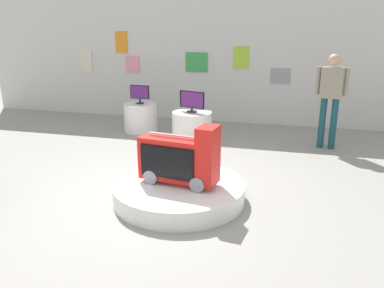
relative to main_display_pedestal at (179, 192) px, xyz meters
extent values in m
plane|color=gray|center=(-0.39, -0.01, -0.12)|extent=(30.00, 30.00, 0.00)
cube|color=silver|center=(-0.39, 4.57, 1.51)|extent=(12.31, 0.10, 3.25)
cube|color=orange|center=(-2.81, 4.51, 1.72)|extent=(0.30, 0.02, 0.51)
cube|color=green|center=(-0.91, 4.51, 1.28)|extent=(0.53, 0.02, 0.45)
cube|color=gray|center=(1.04, 4.51, 1.01)|extent=(0.43, 0.02, 0.33)
cube|color=beige|center=(-3.81, 4.51, 1.25)|extent=(0.31, 0.02, 0.54)
cube|color=#9ECC33|center=(0.14, 4.51, 1.41)|extent=(0.36, 0.02, 0.49)
cube|color=pink|center=(-2.54, 4.51, 1.20)|extent=(0.35, 0.02, 0.40)
cylinder|color=white|center=(0.00, 0.00, 0.00)|extent=(1.71, 1.71, 0.23)
cylinder|color=gray|center=(-0.32, 0.05, 0.21)|extent=(0.24, 0.41, 0.19)
cylinder|color=gray|center=(0.32, -0.05, 0.21)|extent=(0.24, 0.41, 0.19)
cube|color=red|center=(0.00, 0.00, 0.45)|extent=(1.04, 0.48, 0.55)
cube|color=red|center=(0.39, -0.06, 0.82)|extent=(0.27, 0.37, 0.19)
cube|color=black|center=(-0.11, -0.17, 0.45)|extent=(0.72, 0.12, 0.41)
cube|color=black|center=(-0.11, -0.17, 0.45)|extent=(0.68, 0.12, 0.37)
cube|color=#B2B2B7|center=(0.00, 0.00, 0.75)|extent=(0.80, 0.14, 0.02)
cylinder|color=white|center=(-0.52, 2.61, 0.19)|extent=(0.77, 0.77, 0.61)
cylinder|color=black|center=(-0.52, 2.61, 0.50)|extent=(0.20, 0.20, 0.02)
cylinder|color=black|center=(-0.52, 2.61, 0.55)|extent=(0.04, 0.04, 0.07)
cube|color=black|center=(-0.52, 2.61, 0.74)|extent=(0.52, 0.21, 0.32)
cube|color=#561E6B|center=(-0.51, 2.59, 0.74)|extent=(0.47, 0.17, 0.29)
cylinder|color=white|center=(-1.82, 3.17, 0.19)|extent=(0.72, 0.72, 0.61)
cylinder|color=black|center=(-1.82, 3.17, 0.50)|extent=(0.17, 0.17, 0.02)
cylinder|color=black|center=(-1.82, 3.17, 0.56)|extent=(0.04, 0.04, 0.09)
cube|color=black|center=(-1.82, 3.17, 0.74)|extent=(0.43, 0.05, 0.29)
cube|color=#561E6B|center=(-1.82, 3.15, 0.74)|extent=(0.39, 0.02, 0.26)
cylinder|color=#194751|center=(1.91, 2.92, 0.36)|extent=(0.12, 0.12, 0.95)
cylinder|color=#194751|center=(2.10, 2.89, 0.36)|extent=(0.12, 0.12, 0.95)
cube|color=gray|center=(2.00, 2.91, 1.11)|extent=(0.41, 0.25, 0.55)
sphere|color=tan|center=(2.00, 2.91, 1.51)|extent=(0.20, 0.20, 0.20)
cylinder|color=gray|center=(1.77, 2.94, 1.13)|extent=(0.08, 0.08, 0.50)
cylinder|color=gray|center=(2.24, 2.87, 1.13)|extent=(0.08, 0.08, 0.50)
camera|label=1|loc=(1.34, -4.41, 2.04)|focal=35.87mm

